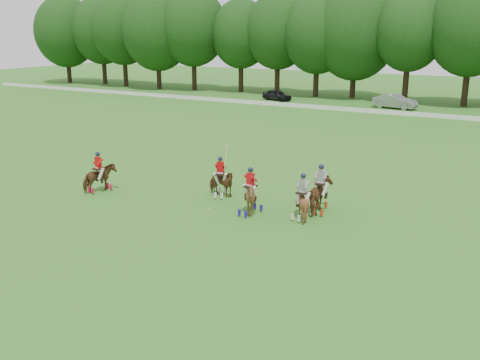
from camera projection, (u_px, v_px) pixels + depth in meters
The scene contains 11 objects.
ground at pixel (158, 226), 24.09m from camera, with size 180.00×180.00×0.00m, color #26671D.
tree_line at pixel (413, 32), 62.02m from camera, with size 117.98×14.32×14.75m.
boundary_rail at pixel (382, 112), 55.90m from camera, with size 120.00×0.10×0.44m, color white.
car_left at pixel (277, 95), 66.32m from camera, with size 1.59×3.95×1.35m, color black.
car_mid at pixel (395, 101), 59.44m from camera, with size 1.67×4.79×1.58m, color gray.
polo_red_a at pixel (99, 178), 29.00m from camera, with size 1.32×1.95×2.23m.
polo_red_b at pixel (220, 183), 28.18m from camera, with size 1.77×1.64×2.72m.
polo_red_c at pixel (250, 198), 25.44m from camera, with size 1.56×1.69×2.33m.
polo_stripe_a at pixel (320, 195), 25.69m from camera, with size 1.31×2.16×2.40m.
polo_stripe_b at pixel (302, 203), 24.83m from camera, with size 1.41×1.53×2.21m.
polo_ball at pixel (208, 209), 26.29m from camera, with size 0.09×0.09×0.09m, color white.
Camera 1 is at (14.28, -17.90, 8.59)m, focal length 40.00 mm.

